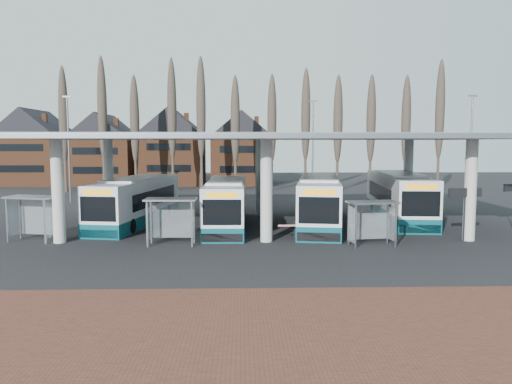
{
  "coord_description": "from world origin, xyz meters",
  "views": [
    {
      "loc": [
        -1.39,
        -26.28,
        5.78
      ],
      "look_at": [
        -0.48,
        7.0,
        2.47
      ],
      "focal_mm": 35.0,
      "sensor_mm": 36.0,
      "label": 1
    }
  ],
  "objects_px": {
    "bus_0": "(137,202)",
    "shelter_0": "(33,208)",
    "shelter_2": "(371,213)",
    "bus_1": "(227,204)",
    "bus_3": "(398,197)",
    "shelter_1": "(171,211)",
    "bus_2": "(319,202)"
  },
  "relations": [
    {
      "from": "bus_0",
      "to": "bus_2",
      "type": "bearing_deg",
      "value": 4.49
    },
    {
      "from": "bus_1",
      "to": "shelter_2",
      "type": "bearing_deg",
      "value": -38.13
    },
    {
      "from": "bus_0",
      "to": "shelter_2",
      "type": "height_order",
      "value": "bus_0"
    },
    {
      "from": "bus_3",
      "to": "shelter_2",
      "type": "height_order",
      "value": "bus_3"
    },
    {
      "from": "bus_3",
      "to": "shelter_0",
      "type": "bearing_deg",
      "value": -156.81
    },
    {
      "from": "bus_3",
      "to": "bus_1",
      "type": "bearing_deg",
      "value": -161.84
    },
    {
      "from": "shelter_1",
      "to": "shelter_0",
      "type": "bearing_deg",
      "value": 171.69
    },
    {
      "from": "shelter_0",
      "to": "shelter_2",
      "type": "distance_m",
      "value": 19.57
    },
    {
      "from": "bus_1",
      "to": "bus_3",
      "type": "xyz_separation_m",
      "value": [
        12.86,
        2.92,
        0.12
      ]
    },
    {
      "from": "shelter_0",
      "to": "shelter_2",
      "type": "bearing_deg",
      "value": 8.52
    },
    {
      "from": "bus_3",
      "to": "shelter_1",
      "type": "bearing_deg",
      "value": -144.97
    },
    {
      "from": "bus_2",
      "to": "bus_1",
      "type": "bearing_deg",
      "value": -169.09
    },
    {
      "from": "bus_2",
      "to": "shelter_1",
      "type": "height_order",
      "value": "bus_2"
    },
    {
      "from": "bus_0",
      "to": "shelter_0",
      "type": "relative_size",
      "value": 3.9
    },
    {
      "from": "shelter_2",
      "to": "bus_1",
      "type": "bearing_deg",
      "value": 132.95
    },
    {
      "from": "bus_2",
      "to": "shelter_1",
      "type": "relative_size",
      "value": 4.41
    },
    {
      "from": "shelter_1",
      "to": "bus_0",
      "type": "bearing_deg",
      "value": 115.71
    },
    {
      "from": "bus_0",
      "to": "bus_2",
      "type": "distance_m",
      "value": 12.96
    },
    {
      "from": "bus_1",
      "to": "shelter_0",
      "type": "distance_m",
      "value": 12.17
    },
    {
      "from": "shelter_0",
      "to": "shelter_1",
      "type": "height_order",
      "value": "shelter_0"
    },
    {
      "from": "bus_1",
      "to": "bus_3",
      "type": "relative_size",
      "value": 0.92
    },
    {
      "from": "bus_0",
      "to": "shelter_1",
      "type": "relative_size",
      "value": 4.25
    },
    {
      "from": "bus_3",
      "to": "shelter_2",
      "type": "relative_size",
      "value": 4.49
    },
    {
      "from": "bus_0",
      "to": "bus_2",
      "type": "relative_size",
      "value": 0.96
    },
    {
      "from": "bus_0",
      "to": "shelter_0",
      "type": "height_order",
      "value": "bus_0"
    },
    {
      "from": "shelter_2",
      "to": "bus_0",
      "type": "bearing_deg",
      "value": 143.07
    },
    {
      "from": "shelter_1",
      "to": "bus_3",
      "type": "bearing_deg",
      "value": 30.09
    },
    {
      "from": "bus_1",
      "to": "bus_0",
      "type": "bearing_deg",
      "value": 168.45
    },
    {
      "from": "bus_0",
      "to": "bus_1",
      "type": "height_order",
      "value": "bus_0"
    },
    {
      "from": "bus_1",
      "to": "shelter_1",
      "type": "height_order",
      "value": "bus_1"
    },
    {
      "from": "bus_2",
      "to": "bus_3",
      "type": "relative_size",
      "value": 0.98
    },
    {
      "from": "bus_3",
      "to": "shelter_1",
      "type": "xyz_separation_m",
      "value": [
        -15.79,
        -9.0,
        0.27
      ]
    }
  ]
}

